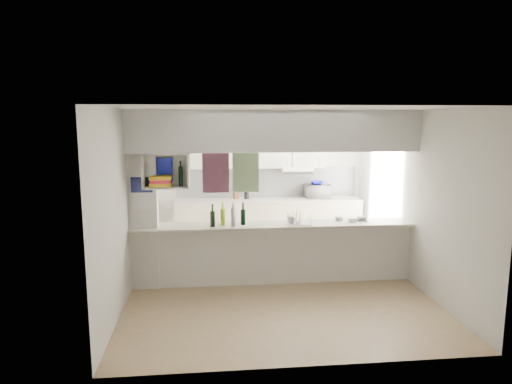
{
  "coord_description": "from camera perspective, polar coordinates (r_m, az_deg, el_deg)",
  "views": [
    {
      "loc": [
        -0.95,
        -6.59,
        2.48
      ],
      "look_at": [
        -0.21,
        0.5,
        1.32
      ],
      "focal_mm": 32.0,
      "sensor_mm": 36.0,
      "label": 1
    }
  ],
  "objects": [
    {
      "name": "floor",
      "position": [
        7.1,
        2.17,
        -11.22
      ],
      "size": [
        4.8,
        4.8,
        0.0
      ],
      "primitive_type": "plane",
      "color": "#9D805B",
      "rests_on": "ground"
    },
    {
      "name": "ceiling",
      "position": [
        6.66,
        2.31,
        10.25
      ],
      "size": [
        4.8,
        4.8,
        0.0
      ],
      "primitive_type": "plane",
      "color": "white",
      "rests_on": "wall_back"
    },
    {
      "name": "microwave",
      "position": [
        9.09,
        7.71,
        0.12
      ],
      "size": [
        0.49,
        0.34,
        0.27
      ],
      "primitive_type": "imported",
      "rotation": [
        0.0,
        0.0,
        3.17
      ],
      "color": "white",
      "rests_on": "bench_top"
    },
    {
      "name": "utensil_jar",
      "position": [
        8.89,
        -1.18,
        -0.4
      ],
      "size": [
        0.1,
        0.1,
        0.15
      ],
      "primitive_type": "cylinder",
      "color": "black",
      "rests_on": "bench_top"
    },
    {
      "name": "cubby_shelf",
      "position": [
        6.6,
        -11.27,
        2.35
      ],
      "size": [
        0.65,
        0.35,
        0.5
      ],
      "color": "white",
      "rests_on": "bulkhead"
    },
    {
      "name": "plastic_tubs",
      "position": [
        7.17,
        11.61,
        -3.31
      ],
      "size": [
        0.49,
        0.21,
        0.06
      ],
      "color": "silver",
      "rests_on": "breakfast_bar"
    },
    {
      "name": "wall_back",
      "position": [
        9.11,
        0.11,
        1.79
      ],
      "size": [
        4.2,
        0.0,
        4.2
      ],
      "primitive_type": "plane",
      "rotation": [
        1.57,
        0.0,
        0.0
      ],
      "color": "silver",
      "rests_on": "floor"
    },
    {
      "name": "bowl",
      "position": [
        9.04,
        7.59,
        1.14
      ],
      "size": [
        0.26,
        0.26,
        0.06
      ],
      "primitive_type": "imported",
      "color": "#0C128A",
      "rests_on": "microwave"
    },
    {
      "name": "servery_partition",
      "position": [
        6.68,
        0.79,
        2.17
      ],
      "size": [
        4.2,
        0.5,
        2.6
      ],
      "color": "silver",
      "rests_on": "floor"
    },
    {
      "name": "wine_bottles",
      "position": [
        6.69,
        -3.51,
        -3.13
      ],
      "size": [
        0.52,
        0.15,
        0.37
      ],
      "color": "black",
      "rests_on": "breakfast_bar"
    },
    {
      "name": "kitchen_run",
      "position": [
        8.95,
        1.3,
        -1.43
      ],
      "size": [
        3.6,
        0.63,
        2.24
      ],
      "color": "beige",
      "rests_on": "floor"
    },
    {
      "name": "dish_rack",
      "position": [
        6.86,
        5.38,
        -3.27
      ],
      "size": [
        0.43,
        0.35,
        0.2
      ],
      "rotation": [
        0.0,
        0.0,
        -0.21
      ],
      "color": "silver",
      "rests_on": "breakfast_bar"
    },
    {
      "name": "wall_left",
      "position": [
        6.79,
        -15.59,
        -1.12
      ],
      "size": [
        0.0,
        4.8,
        4.8
      ],
      "primitive_type": "plane",
      "rotation": [
        1.57,
        0.0,
        1.57
      ],
      "color": "silver",
      "rests_on": "floor"
    },
    {
      "name": "cup",
      "position": [
        6.82,
        4.42,
        -3.51
      ],
      "size": [
        0.13,
        0.13,
        0.09
      ],
      "primitive_type": "imported",
      "rotation": [
        0.0,
        0.0,
        -0.24
      ],
      "color": "white",
      "rests_on": "dish_rack"
    },
    {
      "name": "knife_block",
      "position": [
        8.9,
        -2.52,
        -0.26
      ],
      "size": [
        0.11,
        0.1,
        0.19
      ],
      "primitive_type": "cube",
      "rotation": [
        0.0,
        0.0,
        0.4
      ],
      "color": "#4D2B1A",
      "rests_on": "bench_top"
    },
    {
      "name": "wall_right",
      "position": [
        7.35,
        18.66,
        -0.5
      ],
      "size": [
        0.0,
        4.8,
        4.8
      ],
      "primitive_type": "plane",
      "rotation": [
        1.57,
        0.0,
        -1.57
      ],
      "color": "silver",
      "rests_on": "floor"
    }
  ]
}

